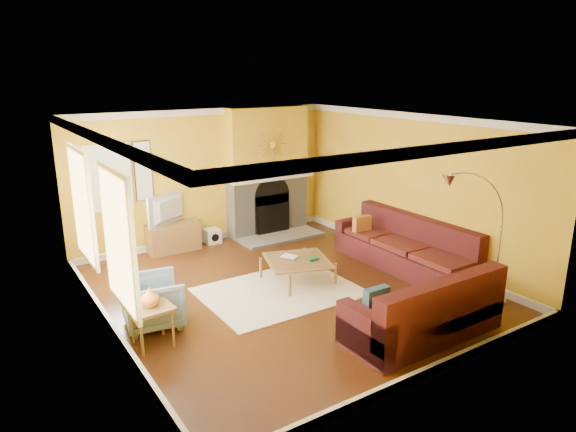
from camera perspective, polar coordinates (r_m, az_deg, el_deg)
floor at (r=8.40m, az=-0.34°, el=-8.19°), size 5.50×6.00×0.02m
ceiling at (r=7.71m, az=-0.38°, el=10.62°), size 5.50×6.00×0.02m
wall_back at (r=10.54m, az=-9.26°, el=4.34°), size 5.50×0.02×2.70m
wall_front at (r=5.77m, az=16.09°, el=-5.71°), size 5.50×0.02×2.70m
wall_left at (r=6.92m, az=-19.98°, el=-2.47°), size 0.02×6.00×2.70m
wall_right at (r=9.68m, az=13.54°, el=3.09°), size 0.02×6.00×2.70m
baseboard at (r=8.38m, az=-0.34°, el=-7.75°), size 5.50×6.00×0.12m
crown_molding at (r=7.72m, az=-0.37°, el=10.10°), size 5.50×6.00×0.12m
window_left_near at (r=8.12m, az=-21.98°, el=1.05°), size 0.06×1.22×1.72m
window_left_far at (r=6.33m, az=-18.47°, el=-2.58°), size 0.06×1.22×1.72m
window_back at (r=9.86m, az=-19.33°, el=4.05°), size 0.82×0.06×1.22m
wall_art at (r=10.03m, az=-15.78°, el=4.83°), size 0.34×0.04×1.14m
fireplace at (r=10.96m, az=-2.34°, el=4.98°), size 1.80×0.40×2.70m
mantel at (r=10.78m, az=-1.68°, el=4.25°), size 1.92×0.22×0.08m
hearth at (r=10.84m, az=-0.77°, el=-2.35°), size 1.80×0.70×0.06m
sunburst at (r=10.67m, az=-1.74°, el=7.95°), size 0.70×0.04×0.70m
rug at (r=8.30m, az=-0.94°, el=-8.38°), size 2.40×1.80×0.02m
sectional_sofa at (r=8.31m, az=9.66°, el=-5.28°), size 3.13×3.76×0.90m
coffee_table at (r=8.62m, az=1.07°, el=-6.05°), size 1.27×1.27×0.40m
media_console at (r=10.29m, az=-12.63°, el=-2.31°), size 1.00×0.45×0.55m
tv at (r=10.13m, az=-12.82°, el=0.75°), size 0.98×0.58×0.59m
subwoofer at (r=10.65m, az=-8.44°, el=-2.18°), size 0.30×0.30×0.30m
armchair at (r=7.39m, az=-14.73°, el=-9.16°), size 0.88×0.86×0.71m
side_table at (r=6.91m, az=-14.85°, el=-11.70°), size 0.53×0.53×0.55m
vase at (r=6.74m, az=-15.09°, el=-8.68°), size 0.28×0.28×0.25m
book at (r=8.55m, az=-0.14°, el=-4.73°), size 0.30×0.33×0.03m
arc_lamp at (r=7.73m, az=20.13°, el=-2.88°), size 1.35×0.36×2.12m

